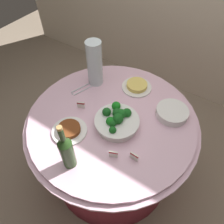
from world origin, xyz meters
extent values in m
plane|color=gray|center=(0.00, 0.00, 0.00)|extent=(6.00, 6.00, 0.00)
cylinder|color=maroon|center=(0.00, 0.00, 0.34)|extent=(1.01, 1.01, 0.69)
cylinder|color=#E0B2C6|center=(0.00, 0.00, 0.70)|extent=(1.16, 1.16, 0.02)
cylinder|color=#E0B2C6|center=(0.00, 0.00, 0.72)|extent=(1.10, 1.10, 0.03)
cylinder|color=white|center=(0.06, -0.04, 0.77)|extent=(0.26, 0.26, 0.05)
cylinder|color=white|center=(0.06, -0.04, 0.80)|extent=(0.28, 0.28, 0.01)
sphere|color=#195D1E|center=(0.06, -0.09, 0.81)|extent=(0.05, 0.05, 0.05)
sphere|color=#195F1E|center=(0.08, -0.05, 0.83)|extent=(0.07, 0.07, 0.07)
sphere|color=#19611E|center=(0.07, -0.01, 0.82)|extent=(0.06, 0.06, 0.06)
sphere|color=#195B1E|center=(0.04, -0.01, 0.82)|extent=(0.06, 0.06, 0.06)
sphere|color=#19601E|center=(0.09, -0.13, 0.81)|extent=(0.04, 0.04, 0.04)
sphere|color=#19821E|center=(0.01, 0.04, 0.82)|extent=(0.06, 0.06, 0.06)
sphere|color=#19621E|center=(0.09, 0.03, 0.82)|extent=(0.06, 0.06, 0.06)
sphere|color=#19571E|center=(-0.01, -0.04, 0.82)|extent=(0.06, 0.06, 0.06)
sphere|color=#19561E|center=(0.06, -0.03, 0.81)|extent=(0.05, 0.05, 0.05)
sphere|color=#19781E|center=(0.04, -0.09, 0.82)|extent=(0.05, 0.05, 0.05)
cylinder|color=white|center=(0.32, 0.23, 0.74)|extent=(0.21, 0.21, 0.01)
cylinder|color=white|center=(0.32, 0.23, 0.76)|extent=(0.21, 0.21, 0.01)
cylinder|color=white|center=(0.32, 0.23, 0.77)|extent=(0.21, 0.21, 0.01)
cylinder|color=white|center=(0.32, 0.23, 0.78)|extent=(0.21, 0.21, 0.01)
cylinder|color=white|center=(0.32, 0.23, 0.79)|extent=(0.21, 0.21, 0.01)
cylinder|color=#223D19|center=(-0.01, -0.40, 0.84)|extent=(0.07, 0.07, 0.20)
cone|color=#223D19|center=(-0.01, -0.40, 0.96)|extent=(0.07, 0.07, 0.04)
cylinder|color=#223D19|center=(-0.01, -0.40, 1.02)|extent=(0.03, 0.03, 0.08)
cylinder|color=#B2844C|center=(-0.01, -0.40, 1.07)|extent=(0.03, 0.03, 0.02)
cylinder|color=silver|center=(-0.29, 0.22, 0.91)|extent=(0.11, 0.11, 0.34)
sphere|color=#E5B26B|center=(-0.27, 0.22, 0.78)|extent=(0.06, 0.06, 0.06)
sphere|color=#E5B26B|center=(-0.30, 0.24, 0.78)|extent=(0.06, 0.06, 0.06)
sphere|color=#E5B26B|center=(-0.30, 0.21, 0.78)|extent=(0.06, 0.06, 0.06)
sphere|color=#72C64C|center=(-0.27, 0.24, 0.83)|extent=(0.06, 0.06, 0.06)
sphere|color=#72C64C|center=(-0.31, 0.23, 0.83)|extent=(0.06, 0.06, 0.06)
sphere|color=#72C64C|center=(-0.29, 0.20, 0.83)|extent=(0.06, 0.06, 0.06)
sphere|color=red|center=(-0.28, 0.24, 0.89)|extent=(0.06, 0.06, 0.06)
sphere|color=red|center=(-0.31, 0.22, 0.89)|extent=(0.06, 0.06, 0.06)
sphere|color=red|center=(-0.28, 0.21, 0.89)|extent=(0.06, 0.06, 0.06)
sphere|color=#E5B26B|center=(-0.30, 0.24, 0.94)|extent=(0.06, 0.06, 0.06)
sphere|color=#E5B26B|center=(-0.31, 0.21, 0.94)|extent=(0.06, 0.06, 0.06)
sphere|color=#E5B26B|center=(-0.27, 0.22, 0.94)|extent=(0.06, 0.06, 0.06)
sphere|color=#72C64C|center=(-0.31, 0.24, 0.99)|extent=(0.06, 0.06, 0.06)
sphere|color=#72C64C|center=(-0.30, 0.20, 0.99)|extent=(0.06, 0.06, 0.06)
sphere|color=#72C64C|center=(-0.27, 0.23, 0.99)|extent=(0.06, 0.06, 0.06)
cylinder|color=silver|center=(-0.35, 0.10, 0.74)|extent=(0.06, 0.15, 0.01)
cylinder|color=silver|center=(-0.31, 0.09, 0.74)|extent=(0.06, 0.15, 0.01)
sphere|color=silver|center=(-0.36, 0.02, 0.74)|extent=(0.01, 0.01, 0.01)
cylinder|color=white|center=(0.00, 0.34, 0.75)|extent=(0.22, 0.22, 0.01)
cylinder|color=#EACC60|center=(0.00, 0.34, 0.77)|extent=(0.15, 0.15, 0.03)
cylinder|color=white|center=(-0.16, -0.24, 0.75)|extent=(0.22, 0.22, 0.01)
cylinder|color=brown|center=(-0.16, -0.24, 0.77)|extent=(0.14, 0.14, 0.03)
cube|color=white|center=(-0.22, -0.05, 0.77)|extent=(0.05, 0.03, 0.05)
cube|color=maroon|center=(-0.22, -0.05, 0.79)|extent=(0.05, 0.03, 0.01)
cube|color=white|center=(0.17, -0.24, 0.77)|extent=(0.05, 0.03, 0.05)
cube|color=maroon|center=(0.17, -0.24, 0.79)|extent=(0.05, 0.03, 0.01)
cube|color=white|center=(0.27, -0.19, 0.77)|extent=(0.05, 0.01, 0.05)
cube|color=maroon|center=(0.27, -0.19, 0.79)|extent=(0.05, 0.01, 0.01)
camera|label=1|loc=(0.48, -0.74, 1.82)|focal=33.87mm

